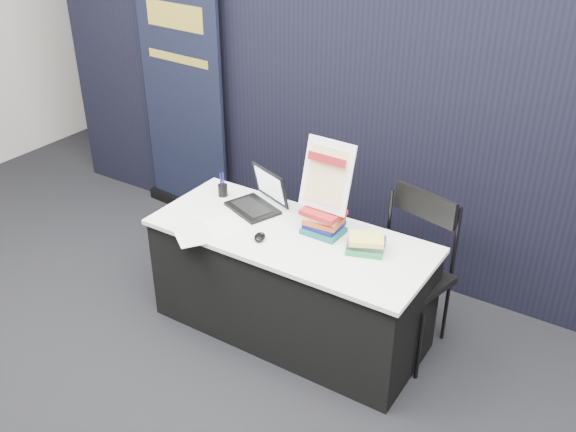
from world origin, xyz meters
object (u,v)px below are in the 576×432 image
(laptop, at_px, (256,199))
(book_stack_short, at_px, (366,243))
(stacking_chair, at_px, (407,269))
(book_stack_tall, at_px, (323,221))
(info_sign, at_px, (327,176))
(display_table, at_px, (290,283))
(pullup_banner, at_px, (183,106))

(laptop, distance_m, book_stack_short, 0.86)
(stacking_chair, bearing_deg, book_stack_short, -121.21)
(book_stack_tall, xyz_separation_m, book_stack_short, (0.32, -0.05, -0.03))
(book_stack_tall, bearing_deg, stacking_chair, 15.89)
(book_stack_short, xyz_separation_m, info_sign, (-0.32, 0.08, 0.32))
(display_table, relative_size, info_sign, 4.03)
(book_stack_short, bearing_deg, info_sign, 165.86)
(stacking_chair, bearing_deg, book_stack_tall, -149.93)
(pullup_banner, xyz_separation_m, stacking_chair, (2.35, -0.67, -0.41))
(book_stack_short, relative_size, stacking_chair, 0.26)
(book_stack_short, relative_size, info_sign, 0.61)
(display_table, distance_m, laptop, 0.60)
(stacking_chair, bearing_deg, info_sign, -153.07)
(book_stack_tall, bearing_deg, pullup_banner, 155.91)
(display_table, xyz_separation_m, book_stack_short, (0.48, 0.08, 0.42))
(display_table, relative_size, book_stack_short, 6.64)
(info_sign, distance_m, stacking_chair, 0.77)
(laptop, height_order, book_stack_short, laptop)
(book_stack_short, height_order, stacking_chair, stacking_chair)
(book_stack_tall, distance_m, info_sign, 0.29)
(info_sign, bearing_deg, stacking_chair, 14.83)
(display_table, xyz_separation_m, info_sign, (0.16, 0.16, 0.75))
(book_stack_tall, height_order, pullup_banner, pullup_banner)
(book_stack_short, bearing_deg, display_table, -170.36)
(display_table, relative_size, laptop, 4.44)
(pullup_banner, bearing_deg, laptop, -26.31)
(book_stack_short, height_order, info_sign, info_sign)
(book_stack_tall, height_order, info_sign, info_sign)
(info_sign, height_order, pullup_banner, pullup_banner)
(laptop, xyz_separation_m, stacking_chair, (1.06, 0.11, -0.24))
(book_stack_tall, xyz_separation_m, info_sign, (0.00, 0.03, 0.29))
(display_table, bearing_deg, book_stack_tall, 39.81)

